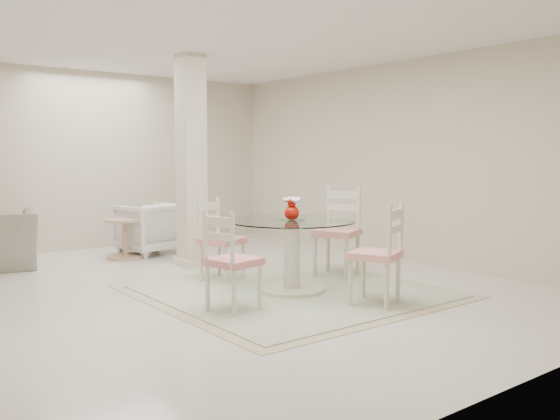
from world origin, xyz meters
TOP-DOWN VIEW (x-y plane):
  - ground at (0.00, 0.00)m, footprint 7.00×7.00m
  - room_shell at (0.00, 0.00)m, footprint 6.02×7.02m
  - column at (0.50, 1.30)m, footprint 0.30×0.30m
  - area_rug at (0.57, -0.67)m, footprint 2.85×2.85m
  - dining_table at (0.57, -0.67)m, footprint 1.32×1.32m
  - red_vase at (0.57, -0.68)m, footprint 0.18×0.17m
  - dining_chair_east at (1.55, -0.36)m, footprint 0.62×0.62m
  - dining_chair_north at (0.26, 0.30)m, footprint 0.53×0.53m
  - dining_chair_west at (-0.40, -0.97)m, footprint 0.49×0.49m
  - dining_chair_south at (0.88, -1.64)m, footprint 0.57×0.57m
  - armchair_white at (0.47, 2.52)m, footprint 0.91×0.93m
  - side_table at (0.02, 2.33)m, footprint 0.53×0.53m

SIDE VIEW (x-z plane):
  - ground at x=0.00m, z-range 0.00..0.00m
  - area_rug at x=0.57m, z-range 0.00..0.02m
  - side_table at x=0.02m, z-range -0.02..0.53m
  - armchair_white at x=0.47m, z-range 0.00..0.74m
  - dining_table at x=0.57m, z-range 0.01..0.77m
  - dining_chair_west at x=-0.40m, z-range 0.03..1.06m
  - dining_chair_north at x=0.26m, z-range 0.03..1.06m
  - dining_chair_south at x=0.88m, z-range 0.03..1.11m
  - dining_chair_east at x=1.55m, z-range 0.03..1.20m
  - red_vase at x=0.57m, z-range 0.76..1.01m
  - column at x=0.50m, z-range 0.00..2.70m
  - room_shell at x=0.00m, z-range 0.50..3.21m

